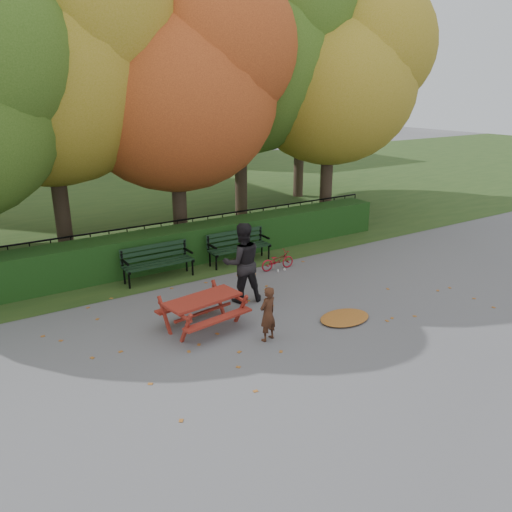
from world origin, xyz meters
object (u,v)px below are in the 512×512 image
tree_d (254,45)px  bicycle (277,260)px  tree_g (311,70)px  bench_left (157,259)px  bench_right (238,244)px  tree_e (343,75)px  adult (242,263)px  tree_b (59,58)px  picnic_table (203,305)px  child (268,314)px  tree_c (188,82)px

tree_d → bicycle: bearing=-115.4°
tree_g → tree_d: bearing=-150.4°
bench_left → bench_right: (2.40, 0.00, 0.00)m
bench_right → bicycle: bench_right is taller
tree_e → adult: bearing=-146.5°
tree_b → picnic_table: bearing=-82.0°
bench_right → bench_left: bearing=180.0°
bench_right → child: bearing=-113.7°
tree_g → child: size_ratio=7.76×
tree_d → adult: tree_d is taller
adult → tree_d: bearing=-110.3°
tree_d → tree_e: (2.64, -1.46, -0.90)m
tree_d → bench_left: size_ratio=5.32×
tree_c → picnic_table: size_ratio=4.70×
tree_c → adult: 6.14m
tree_g → bench_right: size_ratio=4.75×
picnic_table → tree_e: bearing=24.5°
tree_e → bench_left: tree_e is taller
tree_e → tree_b: bearing=173.8°
picnic_table → bench_right: bearing=41.3°
tree_c → child: size_ratio=7.26×
tree_c → bench_right: tree_c is taller
child → bicycle: bearing=-141.7°
tree_g → picnic_table: tree_g is taller
tree_d → adult: 8.78m
picnic_table → child: 1.39m
tree_e → picnic_table: size_ratio=4.79×
bench_left → tree_e: bearing=14.8°
tree_c → bench_right: (0.27, -2.26, -4.30)m
tree_b → bench_right: bearing=-40.7°
picnic_table → bench_left: bearing=76.8°
tree_b → tree_c: tree_b is taller
tree_d → bench_right: size_ratio=5.32×
tree_d → picnic_table: 10.19m
tree_b → bench_right: size_ratio=4.88×
bicycle → picnic_table: bearing=125.4°
bench_right → child: size_ratio=1.63×
bicycle → tree_b: bearing=48.3°
tree_c → tree_g: (7.50, 3.80, 0.55)m
tree_e → tree_g: 4.39m
tree_c → tree_g: size_ratio=0.94×
tree_b → picnic_table: 7.92m
bench_left → child: 4.29m
bench_right → bicycle: size_ratio=1.85×
tree_d → picnic_table: tree_d is taller
adult → tree_b: bearing=-53.2°
tree_b → picnic_table: (0.86, -6.17, -4.89)m
tree_b → bench_right: tree_b is taller
tree_b → bicycle: 7.79m
bench_left → adult: (1.10, -2.37, 0.40)m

